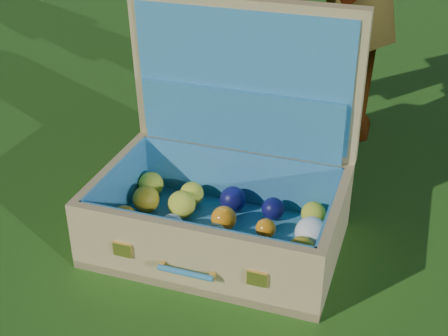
% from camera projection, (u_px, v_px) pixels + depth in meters
% --- Properties ---
extents(ground, '(60.00, 60.00, 0.00)m').
position_uv_depth(ground, '(123.00, 286.00, 1.41)').
color(ground, '#215114').
rests_on(ground, ground).
extents(suitcase, '(0.64, 0.50, 0.57)m').
position_uv_depth(suitcase, '(225.00, 177.00, 1.53)').
color(suitcase, tan).
rests_on(suitcase, ground).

